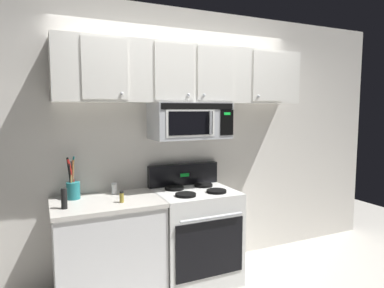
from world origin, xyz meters
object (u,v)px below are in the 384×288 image
(salt_shaker, at_px, (114,189))
(pepper_mill, at_px, (64,199))
(over_range_microwave, at_px, (190,121))
(utensil_crock_teal, at_px, (73,187))
(stove_range, at_px, (195,234))
(spice_jar, at_px, (122,197))

(salt_shaker, height_order, pepper_mill, pepper_mill)
(over_range_microwave, height_order, utensil_crock_teal, over_range_microwave)
(stove_range, height_order, over_range_microwave, over_range_microwave)
(salt_shaker, relative_size, pepper_mill, 0.64)
(stove_range, height_order, pepper_mill, stove_range)
(utensil_crock_teal, bearing_deg, spice_jar, -38.55)
(stove_range, xyz_separation_m, pepper_mill, (-1.19, -0.10, 0.51))
(over_range_microwave, distance_m, pepper_mill, 1.35)
(pepper_mill, bearing_deg, spice_jar, -1.37)
(pepper_mill, height_order, spice_jar, pepper_mill)
(stove_range, distance_m, over_range_microwave, 1.11)
(stove_range, distance_m, spice_jar, 0.89)
(over_range_microwave, xyz_separation_m, spice_jar, (-0.74, -0.23, -0.63))
(over_range_microwave, height_order, spice_jar, over_range_microwave)
(over_range_microwave, xyz_separation_m, pepper_mill, (-1.19, -0.22, -0.59))
(over_range_microwave, height_order, pepper_mill, over_range_microwave)
(utensil_crock_teal, bearing_deg, stove_range, -9.14)
(utensil_crock_teal, relative_size, spice_jar, 3.86)
(spice_jar, bearing_deg, over_range_microwave, 17.28)
(salt_shaker, bearing_deg, spice_jar, -90.30)
(stove_range, height_order, salt_shaker, stove_range)
(stove_range, relative_size, utensil_crock_teal, 2.96)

